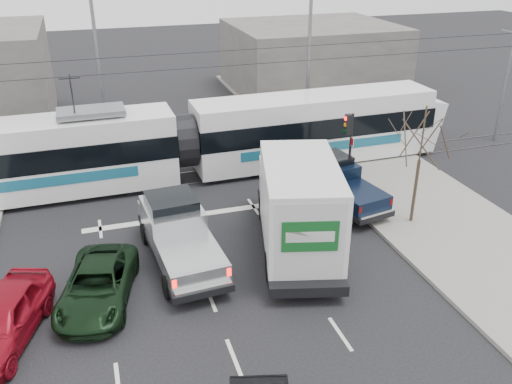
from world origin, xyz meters
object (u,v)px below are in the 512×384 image
object	(u,v)px
street_lamp_near	(306,51)
box_truck	(298,206)
bare_tree	(422,139)
red_car	(1,319)
silver_pickup	(178,232)
green_car	(98,285)
tram	(183,142)
traffic_signal	(349,135)
navy_pickup	(338,182)
street_lamp_far	(94,57)

from	to	relation	value
street_lamp_near	box_truck	distance (m)	13.39
bare_tree	box_truck	size ratio (longest dim) A/B	0.62
red_car	silver_pickup	bearing A→B (deg)	46.44
box_truck	green_car	size ratio (longest dim) A/B	1.73
street_lamp_near	box_truck	xyz separation A→B (m)	(-5.10, -11.95, -3.23)
tram	green_car	distance (m)	10.29
box_truck	green_car	xyz separation A→B (m)	(-7.48, -1.11, -1.24)
bare_tree	traffic_signal	size ratio (longest dim) A/B	1.39
tram	box_truck	size ratio (longest dim) A/B	3.33
box_truck	navy_pickup	world-z (taller)	box_truck
street_lamp_near	red_car	bearing A→B (deg)	-137.36
traffic_signal	box_truck	size ratio (longest dim) A/B	0.45
traffic_signal	silver_pickup	distance (m)	9.59
box_truck	red_car	xyz separation A→B (m)	(-10.30, -2.23, -1.10)
navy_pickup	street_lamp_far	bearing A→B (deg)	121.10
traffic_signal	street_lamp_near	distance (m)	7.91
traffic_signal	navy_pickup	world-z (taller)	traffic_signal
navy_pickup	green_car	distance (m)	11.53
traffic_signal	bare_tree	bearing A→B (deg)	-74.24
bare_tree	traffic_signal	world-z (taller)	bare_tree
bare_tree	box_truck	world-z (taller)	bare_tree
box_truck	red_car	size ratio (longest dim) A/B	1.75
traffic_signal	silver_pickup	bearing A→B (deg)	-157.19
street_lamp_near	green_car	xyz separation A→B (m)	(-12.58, -13.06, -4.47)
bare_tree	green_car	size ratio (longest dim) A/B	1.08
street_lamp_far	red_car	bearing A→B (deg)	-103.55
traffic_signal	street_lamp_far	xyz separation A→B (m)	(-10.66, 9.50, 2.37)
bare_tree	street_lamp_near	distance (m)	11.58
green_car	red_car	size ratio (longest dim) A/B	1.01
navy_pickup	box_truck	bearing A→B (deg)	-146.27
street_lamp_near	silver_pickup	size ratio (longest dim) A/B	1.45
navy_pickup	green_car	size ratio (longest dim) A/B	1.13
street_lamp_far	box_truck	size ratio (longest dim) A/B	1.12
tram	green_car	size ratio (longest dim) A/B	5.76
bare_tree	red_car	distance (m)	16.19
silver_pickup	street_lamp_near	bearing A→B (deg)	45.37
street_lamp_near	tram	distance (m)	9.44
bare_tree	green_car	bearing A→B (deg)	-173.07
traffic_signal	street_lamp_near	world-z (taller)	street_lamp_near
bare_tree	silver_pickup	xyz separation A→B (m)	(-9.83, 0.34, -2.69)
street_lamp_near	green_car	bearing A→B (deg)	-133.93
tram	navy_pickup	distance (m)	7.81
bare_tree	navy_pickup	size ratio (longest dim) A/B	0.95
silver_pickup	green_car	distance (m)	3.61
box_truck	traffic_signal	bearing A→B (deg)	61.10
bare_tree	tram	xyz separation A→B (m)	(-8.23, 7.53, -1.86)
bare_tree	red_car	world-z (taller)	bare_tree
green_car	red_car	world-z (taller)	red_car
silver_pickup	red_car	size ratio (longest dim) A/B	1.35
box_truck	red_car	distance (m)	10.60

